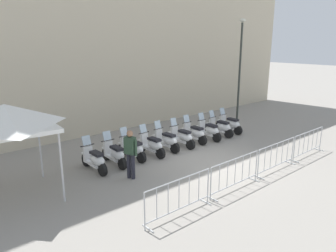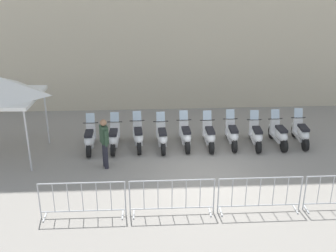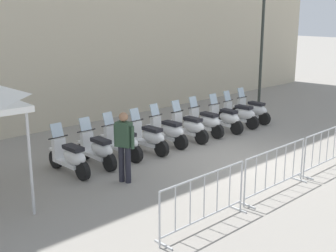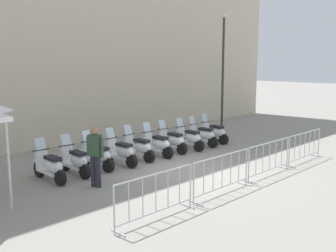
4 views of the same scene
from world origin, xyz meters
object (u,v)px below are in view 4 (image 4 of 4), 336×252
Objects in this scene: motorcycle_2 at (98,156)px; motorcycle_8 at (202,135)px; motorcycle_5 at (157,145)px; barrier_segment_1 at (222,175)px; motorcycle_6 at (172,141)px; motorcycle_7 at (189,138)px; barrier_segment_2 at (269,159)px; officer_near_row_end at (95,153)px; barrier_segment_3 at (305,147)px; motorcycle_9 at (214,133)px; motorcycle_1 at (75,161)px; street_lamp at (223,62)px; motorcycle_3 at (121,152)px; motorcycle_0 at (50,167)px; motorcycle_4 at (138,148)px; barrier_segment_0 at (156,197)px.

motorcycle_2 is 1.00× the size of motorcycle_8.
motorcycle_5 is 4.58m from barrier_segment_1.
motorcycle_6 is 1.00× the size of motorcycle_8.
barrier_segment_2 is at bearing -99.48° from motorcycle_7.
officer_near_row_end is at bearing 129.01° from barrier_segment_1.
barrier_segment_3 is (2.41, 0.15, 0.00)m from barrier_segment_2.
motorcycle_9 is 7.36m from officer_near_row_end.
barrier_segment_1 and barrier_segment_2 have the same top height.
officer_near_row_end reaches higher than barrier_segment_1.
street_lamp is (9.33, 2.04, 3.10)m from motorcycle_1.
motorcycle_6 is at bearing 174.97° from motorcycle_7.
motorcycle_3 is 0.74× the size of barrier_segment_3.
motorcycle_0 reaches higher than barrier_segment_2.
motorcycle_5 is (3.49, 0.21, 0.00)m from motorcycle_1.
motorcycle_7 is at bearing 112.43° from barrier_segment_3.
barrier_segment_2 is at bearing -48.67° from motorcycle_2.
motorcycle_4 is 1.00× the size of motorcycle_8.
motorcycle_1 is at bearing 6.71° from motorcycle_0.
motorcycle_9 is at bearing 3.93° from motorcycle_1.
officer_near_row_end is (-3.61, -1.62, 0.53)m from motorcycle_5.
barrier_segment_1 is (2.97, -4.05, 0.07)m from motorcycle_0.
officer_near_row_end reaches higher than motorcycle_0.
motorcycle_8 is at bearing 101.03° from barrier_segment_3.
barrier_segment_1 is (-0.51, -4.37, 0.07)m from motorcycle_4.
motorcycle_4 is at bearing 179.47° from motorcycle_5.
barrier_segment_3 is (-0.04, -4.34, 0.07)m from motorcycle_9.
motorcycle_9 is 4.34m from barrier_segment_3.
motorcycle_3 is at bearing -4.68° from motorcycle_2.
motorcycle_0 is at bearing -176.35° from motorcycle_3.
motorcycle_5 is 1.00× the size of officer_near_row_end.
motorcycle_9 is 6.72m from barrier_segment_1.
motorcycle_6 reaches higher than barrier_segment_0.
motorcycle_5 is 0.74× the size of barrier_segment_2.
motorcycle_6 is at bearing 92.16° from barrier_segment_2.
motorcycle_6 is (0.86, 0.13, 0.00)m from motorcycle_5.
barrier_segment_2 is at bearing -118.65° from motorcycle_9.
street_lamp reaches higher than motorcycle_8.
barrier_segment_1 is at bearing -136.39° from motorcycle_9.
motorcycle_9 is 1.00× the size of officer_near_row_end.
motorcycle_3 is at bearing 124.20° from barrier_segment_2.
motorcycle_9 is (5.22, 0.41, 0.00)m from motorcycle_3.
barrier_segment_3 is at bearing -19.16° from officer_near_row_end.
motorcycle_2 and motorcycle_8 have the same top height.
motorcycle_4 is 4.63m from barrier_segment_2.
barrier_segment_1 is (-4.01, -4.52, 0.07)m from motorcycle_8.
motorcycle_0 is 1.00× the size of motorcycle_4.
motorcycle_8 reaches higher than barrier_segment_2.
motorcycle_1 is 0.89m from motorcycle_2.
motorcycle_3 is (0.88, -0.07, 0.00)m from motorcycle_2.
motorcycle_3 is 8.43m from street_lamp.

